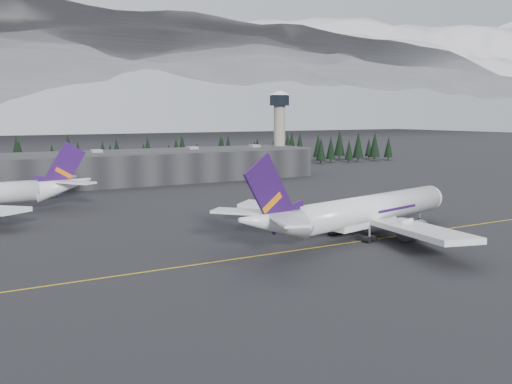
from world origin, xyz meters
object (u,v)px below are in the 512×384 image
control_tower (279,122)px  gse_vehicle_a (55,195)px  gse_vehicle_b (254,183)px  terminal (122,168)px  jet_main (356,212)px

control_tower → gse_vehicle_a: (-105.67, -28.61, -22.70)m
control_tower → gse_vehicle_b: bearing=-134.4°
gse_vehicle_b → gse_vehicle_a: bearing=-122.0°
terminal → control_tower: (75.00, 3.00, 17.11)m
control_tower → gse_vehicle_b: control_tower is taller
terminal → jet_main: (14.79, -123.53, -0.65)m
jet_main → gse_vehicle_b: jet_main is taller
terminal → gse_vehicle_a: (-30.67, -25.61, -5.60)m
terminal → jet_main: size_ratio=2.38×
gse_vehicle_a → gse_vehicle_b: 73.14m
terminal → gse_vehicle_b: 52.37m
jet_main → gse_vehicle_b: bearing=61.1°
control_tower → gse_vehicle_a: control_tower is taller
control_tower → jet_main: size_ratio=0.56×
gse_vehicle_a → gse_vehicle_b: (72.99, -4.73, 0.07)m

